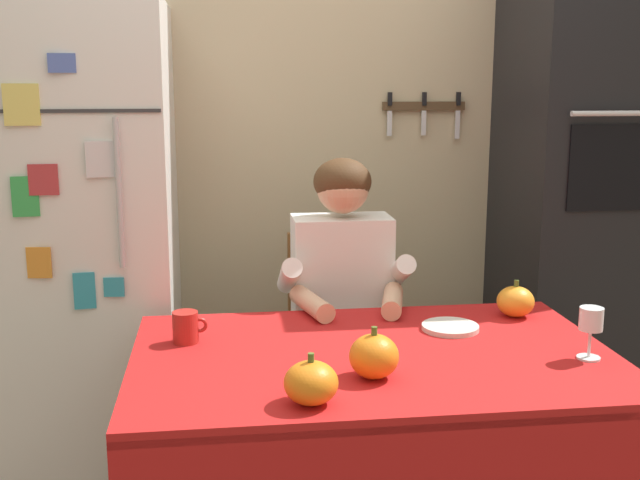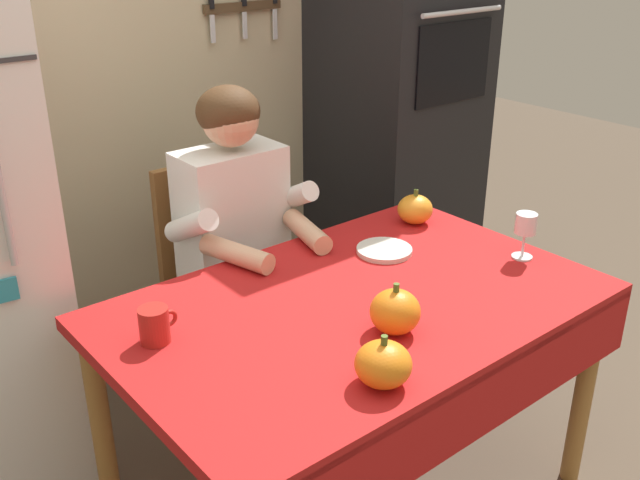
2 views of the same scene
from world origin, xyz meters
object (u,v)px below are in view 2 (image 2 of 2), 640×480
Objects in this scene: serving_tray at (384,250)px; seated_person at (244,236)px; wine_glass at (526,227)px; coffee_mug at (155,325)px; wall_oven at (398,88)px; dining_table at (361,328)px; pumpkin_large at (395,312)px; chair_behind_person at (218,276)px; pumpkin_small at (383,364)px; pumpkin_medium at (415,209)px.

seated_person is at bearing 124.50° from serving_tray.
coffee_mug is at bearing 165.71° from wine_glass.
wall_oven is 1.45m from dining_table.
wine_glass is (1.14, -0.29, 0.06)m from coffee_mug.
coffee_mug is at bearing 145.04° from pumpkin_large.
seated_person is (0.01, 0.60, 0.08)m from dining_table.
wall_oven is 14.84× the size of pumpkin_large.
wine_glass is (0.59, -0.90, 0.34)m from chair_behind_person.
pumpkin_large is 0.24m from pumpkin_small.
wine_glass is 0.85m from pumpkin_small.
dining_table is 0.41m from pumpkin_small.
chair_behind_person is 6.15× the size of wine_glass.
chair_behind_person is at bearing 90.00° from seated_person.
pumpkin_medium is 0.69× the size of serving_tray.
pumpkin_large is (-0.63, -0.06, -0.05)m from wine_glass.
dining_table is 0.59m from coffee_mug.
wine_glass reaches higher than dining_table.
pumpkin_medium is (0.53, -0.48, 0.28)m from chair_behind_person.
chair_behind_person is at bearing 115.07° from serving_tray.
serving_tray is at bearing 49.06° from pumpkin_large.
pumpkin_small reaches higher than dining_table.
dining_table is 13.28× the size of coffee_mug.
serving_tray is (0.28, -0.40, 0.01)m from seated_person.
pumpkin_small is 0.74× the size of serving_tray.
chair_behind_person reaches higher than coffee_mug.
wall_oven is 1.14m from wine_glass.
pumpkin_medium is at bearing 39.82° from pumpkin_large.
chair_behind_person is (0.01, 0.79, -0.14)m from dining_table.
wine_glass is at bearing -50.23° from seated_person.
wall_oven is 1.50× the size of dining_table.
wall_oven is at bearing 43.24° from serving_tray.
wall_oven is 1.18m from chair_behind_person.
dining_table is at bearing 169.99° from wine_glass.
wall_oven reaches higher than dining_table.
pumpkin_small is (-0.23, -1.11, 0.28)m from chair_behind_person.
dining_table is 0.64m from pumpkin_medium.
seated_person is (-0.00, -0.19, 0.23)m from chair_behind_person.
wine_glass is 1.12× the size of pumpkin_small.
wall_oven is at bearing 50.07° from pumpkin_medium.
chair_behind_person is 0.77m from pumpkin_medium.
wine_glass is 0.64m from pumpkin_large.
chair_behind_person is 7.41× the size of pumpkin_medium.
wall_oven is at bearing 17.00° from seated_person.
wall_oven reaches higher than seated_person.
pumpkin_medium is 0.28m from serving_tray.
seated_person is 8.80× the size of pumpkin_large.
dining_table is 7.74× the size of serving_tray.
dining_table is 0.61m from seated_person.
serving_tray is at bearing 35.46° from dining_table.
pumpkin_medium is (0.58, 0.48, -0.01)m from pumpkin_large.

